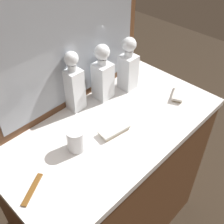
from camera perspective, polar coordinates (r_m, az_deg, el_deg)
dresser at (r=1.58m, az=0.00°, el=-14.98°), size 1.04×0.55×0.93m
dresser_mirror at (r=1.20m, az=-9.16°, el=14.62°), size 0.84×0.03×0.65m
crystal_decanter_center at (r=1.39m, az=3.36°, el=8.96°), size 0.08×0.08×0.28m
crystal_decanter_left at (r=1.26m, az=-7.80°, el=5.12°), size 0.07×0.07×0.30m
crystal_decanter_far_left at (r=1.32m, az=-1.93°, el=7.17°), size 0.08×0.08×0.29m
crystal_tumbler_far_right at (r=1.11m, az=-7.41°, el=-5.80°), size 0.08×0.08×0.10m
silver_brush_center at (r=1.43m, az=13.72°, el=3.76°), size 0.15×0.10×0.02m
silver_brush_left at (r=1.19m, az=0.46°, el=-3.77°), size 0.14×0.08×0.02m
tortoiseshell_comb at (r=1.05m, az=-16.16°, el=-15.11°), size 0.13×0.09×0.01m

